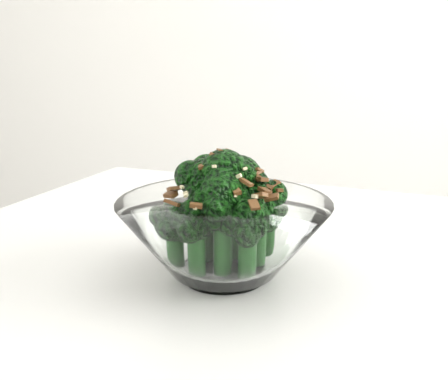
{
  "coord_description": "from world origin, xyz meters",
  "views": [
    {
      "loc": [
        -0.29,
        -0.4,
        0.95
      ],
      "look_at": [
        -0.32,
        0.04,
        0.83
      ],
      "focal_mm": 40.0,
      "sensor_mm": 36.0,
      "label": 1
    }
  ],
  "objects": [
    {
      "name": "broccoli_dish",
      "position": [
        -0.32,
        0.04,
        0.8
      ],
      "size": [
        0.2,
        0.2,
        0.12
      ],
      "color": "white",
      "rests_on": "table"
    }
  ]
}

